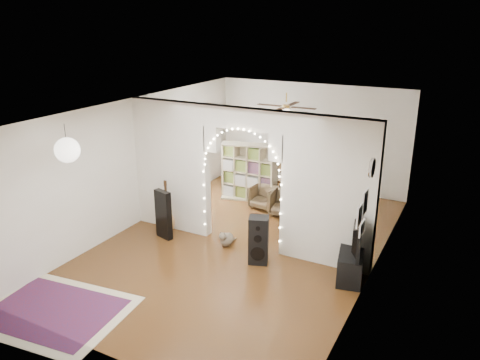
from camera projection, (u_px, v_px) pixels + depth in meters
The scene contains 25 objects.
floor at pixel (244, 243), 9.28m from camera, with size 7.50×7.50×0.00m, color black.
ceiling at pixel (244, 107), 8.39m from camera, with size 5.00×7.50×0.02m, color white.
wall_back at pixel (311, 136), 11.97m from camera, with size 5.00×0.02×2.70m, color silver.
wall_front at pixel (103, 267), 5.70m from camera, with size 5.00×0.02×2.70m, color silver.
wall_left at pixel (139, 161), 9.93m from camera, with size 0.02×7.50×2.70m, color silver.
wall_right at pixel (378, 201), 7.73m from camera, with size 0.02×7.50×2.70m, color silver.
divider_wall at pixel (244, 175), 8.81m from camera, with size 5.00×0.20×2.70m.
fairy_lights at pixel (241, 170), 8.66m from camera, with size 1.64×0.04×1.60m, color #FFEABF, non-canonical shape.
window at pixel (188, 136), 11.38m from camera, with size 0.04×1.20×1.40m, color white.
wall_clock at pixel (373, 168), 6.99m from camera, with size 0.31×0.31×0.03m, color white.
picture_frames at pixel (363, 214), 6.86m from camera, with size 0.02×0.50×0.70m, color white, non-canonical shape.
paper_lantern at pixel (67, 150), 7.37m from camera, with size 0.40×0.40×0.40m, color white.
ceiling_fan at pixel (286, 107), 10.16m from camera, with size 1.10×1.10×0.30m, color #B98E3D, non-canonical shape.
area_rug at pixel (53, 311), 7.09m from camera, with size 2.21×1.66×0.02m, color maroon.
guitar_case at pixel (163, 215), 9.34m from camera, with size 0.38×0.13×1.01m, color black.
acoustic_guitar at pixel (167, 213), 9.66m from camera, with size 0.40×0.20×0.94m.
tabby_cat at pixel (226, 239), 9.11m from camera, with size 0.26×0.54×0.36m.
floor_speaker at pixel (259, 240), 8.40m from camera, with size 0.43×0.40×0.89m.
media_console at pixel (351, 263), 8.02m from camera, with size 0.40×1.00×0.50m, color black.
tv at pixel (353, 233), 7.83m from camera, with size 1.07×0.14×0.62m, color black.
bookcase at pixel (249, 172), 11.30m from camera, with size 1.36×0.34×1.40m, color beige.
dining_table at pixel (277, 167), 11.70m from camera, with size 1.21×0.81×0.76m.
flower_vase at pixel (277, 161), 11.64m from camera, with size 0.18×0.18×0.19m, color silver.
dining_chair_left at pixel (264, 197), 10.94m from camera, with size 0.56×0.57×0.52m, color #4E3D27.
dining_chair_right at pixel (285, 203), 10.52m from camera, with size 0.59×0.61×0.55m, color #4E3D27.
Camera 1 is at (3.83, -7.42, 4.22)m, focal length 35.00 mm.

